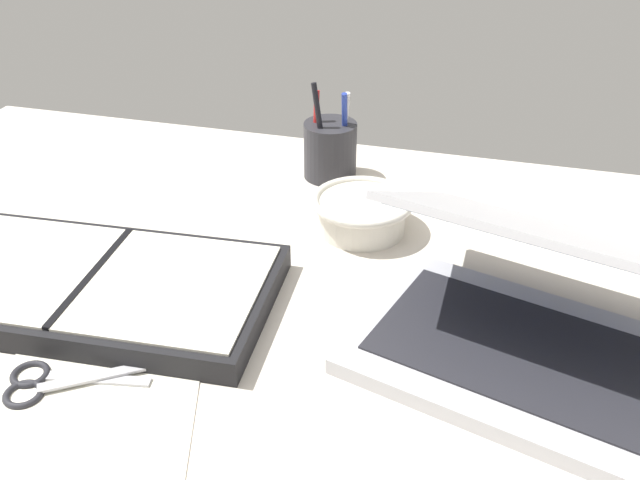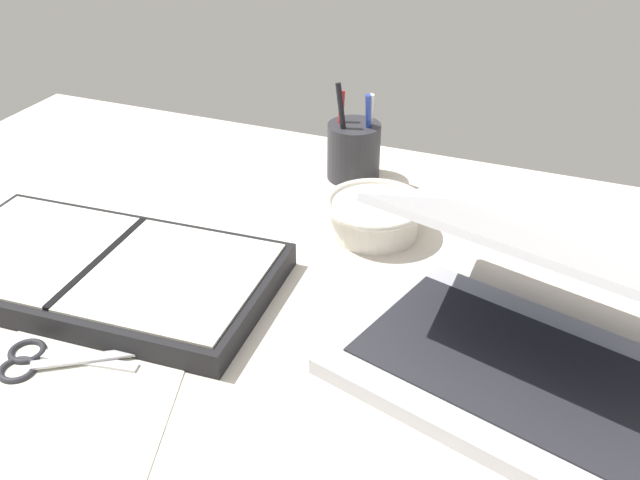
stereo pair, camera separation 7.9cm
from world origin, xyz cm
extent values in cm
cube|color=beige|center=(0.00, 0.00, 1.00)|extent=(140.00, 100.00, 2.00)
cube|color=#B7B7BC|center=(25.46, 0.92, 2.90)|extent=(37.46, 30.51, 1.80)
cube|color=#232328|center=(25.46, 0.92, 3.92)|extent=(31.98, 23.39, 0.24)
cube|color=#B7B7BC|center=(27.24, 7.25, 14.03)|extent=(36.99, 28.87, 10.10)
cube|color=navy|center=(27.12, 6.83, 13.84)|extent=(33.88, 26.00, 8.72)
cylinder|color=silver|center=(4.18, 22.93, 4.17)|extent=(11.48, 11.48, 4.35)
torus|color=silver|center=(4.18, 22.93, 6.35)|extent=(13.51, 13.51, 1.08)
cylinder|color=#28282D|center=(-3.92, 37.41, 6.25)|extent=(7.91, 7.91, 8.51)
cylinder|color=black|center=(-4.86, 35.45, 10.04)|extent=(3.14, 1.94, 14.04)
cylinder|color=#233899|center=(-1.74, 37.55, 9.36)|extent=(0.94, 2.97, 12.68)
cylinder|color=#B21E1E|center=(-6.08, 37.20, 9.08)|extent=(1.02, 3.02, 12.10)
cylinder|color=#B7B7BC|center=(-2.01, 38.46, 9.29)|extent=(2.06, 3.07, 12.54)
cube|color=black|center=(-22.03, -0.02, 3.47)|extent=(42.02, 24.36, 2.94)
cube|color=silver|center=(-31.91, -0.61, 5.09)|extent=(20.15, 21.04, 0.30)
cube|color=silver|center=(-12.15, 0.56, 5.09)|extent=(20.15, 21.04, 0.30)
cube|color=black|center=(-22.03, -0.02, 5.24)|extent=(1.98, 19.96, 0.30)
cube|color=#B7B7BC|center=(-14.73, -12.50, 2.60)|extent=(9.72, 7.08, 0.30)
cube|color=#B7B7BC|center=(-14.73, -12.50, 2.30)|extent=(10.95, 3.06, 0.30)
torus|color=#232328|center=(-20.32, -16.26, 2.30)|extent=(3.90, 3.90, 0.70)
torus|color=#232328|center=(-21.37, -13.66, 2.30)|extent=(3.90, 3.90, 0.70)
cube|color=silver|center=(-11.65, -20.62, 2.08)|extent=(26.71, 31.86, 0.16)
camera|label=1|loc=(20.29, -57.33, 50.61)|focal=40.00mm
camera|label=2|loc=(27.80, -54.80, 50.61)|focal=40.00mm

